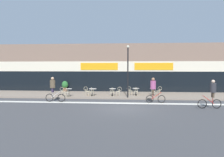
# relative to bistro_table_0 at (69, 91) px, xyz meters

# --- Properties ---
(ground_plane) EXTENTS (120.00, 120.00, 0.00)m
(ground_plane) POSITION_rel_bistro_table_0_xyz_m (5.65, -5.44, -0.66)
(ground_plane) COLOR #424244
(sidewalk_slab) EXTENTS (40.00, 5.50, 0.12)m
(sidewalk_slab) POSITION_rel_bistro_table_0_xyz_m (5.65, 1.81, -0.60)
(sidewalk_slab) COLOR gray
(sidewalk_slab) RESTS_ON ground
(storefront_facade) EXTENTS (40.00, 4.06, 5.85)m
(storefront_facade) POSITION_rel_bistro_table_0_xyz_m (5.65, 6.52, 2.25)
(storefront_facade) COLOR #7F6656
(storefront_facade) RESTS_ON ground
(bike_lane_stripe) EXTENTS (36.00, 0.70, 0.01)m
(bike_lane_stripe) POSITION_rel_bistro_table_0_xyz_m (5.65, -3.02, -0.65)
(bike_lane_stripe) COLOR silver
(bike_lane_stripe) RESTS_ON ground
(bistro_table_0) EXTENTS (0.61, 0.61, 0.76)m
(bistro_table_0) POSITION_rel_bistro_table_0_xyz_m (0.00, 0.00, 0.00)
(bistro_table_0) COLOR black
(bistro_table_0) RESTS_ON sidewalk_slab
(bistro_table_1) EXTENTS (0.79, 0.79, 0.71)m
(bistro_table_1) POSITION_rel_bistro_table_0_xyz_m (2.28, 0.75, -0.02)
(bistro_table_1) COLOR black
(bistro_table_1) RESTS_ON sidewalk_slab
(bistro_table_2) EXTENTS (0.68, 0.68, 0.73)m
(bistro_table_2) POSITION_rel_bistro_table_0_xyz_m (4.35, 0.84, -0.02)
(bistro_table_2) COLOR black
(bistro_table_2) RESTS_ON sidewalk_slab
(bistro_table_3) EXTENTS (0.70, 0.70, 0.72)m
(bistro_table_3) POSITION_rel_bistro_table_0_xyz_m (6.73, 1.44, -0.02)
(bistro_table_3) COLOR black
(bistro_table_3) RESTS_ON sidewalk_slab
(bistro_table_4) EXTENTS (0.65, 0.65, 0.71)m
(bistro_table_4) POSITION_rel_bistro_table_0_xyz_m (8.52, 1.59, -0.03)
(bistro_table_4) COLOR black
(bistro_table_4) RESTS_ON sidewalk_slab
(cafe_chair_0_near) EXTENTS (0.43, 0.59, 0.90)m
(cafe_chair_0_near) POSITION_rel_bistro_table_0_xyz_m (-0.01, -0.63, -0.02)
(cafe_chair_0_near) COLOR beige
(cafe_chair_0_near) RESTS_ON sidewalk_slab
(cafe_chair_0_side) EXTENTS (0.58, 0.42, 0.90)m
(cafe_chair_0_side) POSITION_rel_bistro_table_0_xyz_m (-0.63, 0.00, -0.02)
(cafe_chair_0_side) COLOR beige
(cafe_chair_0_side) RESTS_ON sidewalk_slab
(cafe_chair_1_near) EXTENTS (0.41, 0.58, 0.90)m
(cafe_chair_1_near) POSITION_rel_bistro_table_0_xyz_m (2.28, 0.13, -0.02)
(cafe_chair_1_near) COLOR beige
(cafe_chair_1_near) RESTS_ON sidewalk_slab
(cafe_chair_1_side) EXTENTS (0.58, 0.41, 0.90)m
(cafe_chair_1_side) POSITION_rel_bistro_table_0_xyz_m (1.66, 0.76, -0.02)
(cafe_chair_1_side) COLOR beige
(cafe_chair_1_side) RESTS_ON sidewalk_slab
(cafe_chair_2_near) EXTENTS (0.40, 0.57, 0.90)m
(cafe_chair_2_near) POSITION_rel_bistro_table_0_xyz_m (4.35, 0.21, -0.02)
(cafe_chair_2_near) COLOR beige
(cafe_chair_2_near) RESTS_ON sidewalk_slab
(cafe_chair_2_side) EXTENTS (0.59, 0.43, 0.90)m
(cafe_chair_2_side) POSITION_rel_bistro_table_0_xyz_m (4.97, 0.84, -0.02)
(cafe_chair_2_side) COLOR beige
(cafe_chair_2_side) RESTS_ON sidewalk_slab
(cafe_chair_3_near) EXTENTS (0.45, 0.60, 0.90)m
(cafe_chair_3_near) POSITION_rel_bistro_table_0_xyz_m (6.73, 0.82, -0.02)
(cafe_chair_3_near) COLOR beige
(cafe_chair_3_near) RESTS_ON sidewalk_slab
(cafe_chair_3_side) EXTENTS (0.59, 0.44, 0.90)m
(cafe_chair_3_side) POSITION_rel_bistro_table_0_xyz_m (6.11, 1.45, -0.02)
(cafe_chair_3_side) COLOR beige
(cafe_chair_3_side) RESTS_ON sidewalk_slab
(cafe_chair_4_near) EXTENTS (0.43, 0.59, 0.90)m
(cafe_chair_4_near) POSITION_rel_bistro_table_0_xyz_m (8.51, 0.96, -0.02)
(cafe_chair_4_near) COLOR beige
(cafe_chair_4_near) RESTS_ON sidewalk_slab
(cafe_chair_4_side) EXTENTS (0.58, 0.40, 0.90)m
(cafe_chair_4_side) POSITION_rel_bistro_table_0_xyz_m (9.14, 1.59, -0.02)
(cafe_chair_4_side) COLOR beige
(cafe_chair_4_side) RESTS_ON sidewalk_slab
(planter_pot) EXTENTS (0.74, 0.74, 1.26)m
(planter_pot) POSITION_rel_bistro_table_0_xyz_m (-1.64, 4.03, 0.18)
(planter_pot) COLOR brown
(planter_pot) RESTS_ON sidewalk_slab
(lamp_post) EXTENTS (0.26, 0.26, 5.00)m
(lamp_post) POSITION_rel_bistro_table_0_xyz_m (5.91, -0.44, 2.36)
(lamp_post) COLOR black
(lamp_post) RESTS_ON sidewalk_slab
(cyclist_0) EXTENTS (1.80, 0.51, 2.19)m
(cyclist_0) POSITION_rel_bistro_table_0_xyz_m (-0.60, -2.78, 0.62)
(cyclist_0) COLOR black
(cyclist_0) RESTS_ON ground
(cyclist_1) EXTENTS (1.76, 0.52, 2.13)m
(cyclist_1) POSITION_rel_bistro_table_0_xyz_m (12.18, -4.81, 0.58)
(cyclist_1) COLOR black
(cyclist_1) RESTS_ON ground
(cyclist_2) EXTENTS (1.67, 0.53, 2.16)m
(cyclist_2) POSITION_rel_bistro_table_0_xyz_m (8.14, -2.59, 0.64)
(cyclist_2) COLOR black
(cyclist_2) RESTS_ON ground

